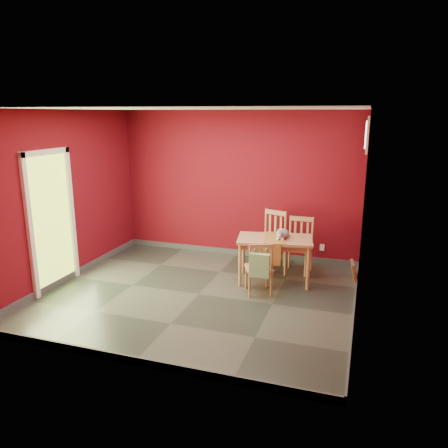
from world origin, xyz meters
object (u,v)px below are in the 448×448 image
(chair_far_right, at_px, (300,245))
(cat, at_px, (282,232))
(dining_table, at_px, (275,244))
(chair_far_left, at_px, (271,239))
(chair_near, at_px, (259,267))
(picture_frame, at_px, (354,273))
(tote_bag, at_px, (260,265))

(chair_far_right, distance_m, cat, 0.64)
(dining_table, height_order, chair_far_left, chair_far_left)
(chair_near, bearing_deg, cat, 69.99)
(chair_far_left, height_order, chair_far_right, chair_far_left)
(picture_frame, bearing_deg, chair_near, -146.94)
(chair_far_left, relative_size, chair_near, 1.22)
(tote_bag, height_order, picture_frame, tote_bag)
(dining_table, xyz_separation_m, tote_bag, (-0.06, -0.75, -0.12))
(chair_far_left, distance_m, cat, 0.77)
(dining_table, xyz_separation_m, picture_frame, (1.23, 0.32, -0.46))
(chair_far_right, distance_m, picture_frame, 0.99)
(dining_table, xyz_separation_m, chair_near, (-0.11, -0.55, -0.22))
(chair_near, bearing_deg, picture_frame, 33.06)
(dining_table, xyz_separation_m, chair_far_right, (0.32, 0.54, -0.15))
(chair_far_left, relative_size, chair_far_right, 1.05)
(chair_near, relative_size, cat, 2.02)
(tote_bag, relative_size, cat, 1.04)
(cat, bearing_deg, chair_far_right, 64.18)
(dining_table, relative_size, picture_frame, 3.46)
(dining_table, bearing_deg, cat, 22.25)
(dining_table, xyz_separation_m, cat, (0.11, 0.04, 0.19))
(picture_frame, bearing_deg, tote_bag, -140.44)
(dining_table, relative_size, cat, 3.15)
(dining_table, distance_m, chair_far_left, 0.71)
(chair_far_right, xyz_separation_m, cat, (-0.21, -0.50, 0.34))
(cat, relative_size, picture_frame, 1.10)
(dining_table, height_order, chair_far_right, chair_far_right)
(dining_table, height_order, tote_bag, tote_bag)
(tote_bag, height_order, cat, cat)
(chair_far_right, xyz_separation_m, picture_frame, (0.91, -0.22, -0.31))
(chair_far_right, height_order, cat, chair_far_right)
(chair_far_right, height_order, chair_near, chair_far_right)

